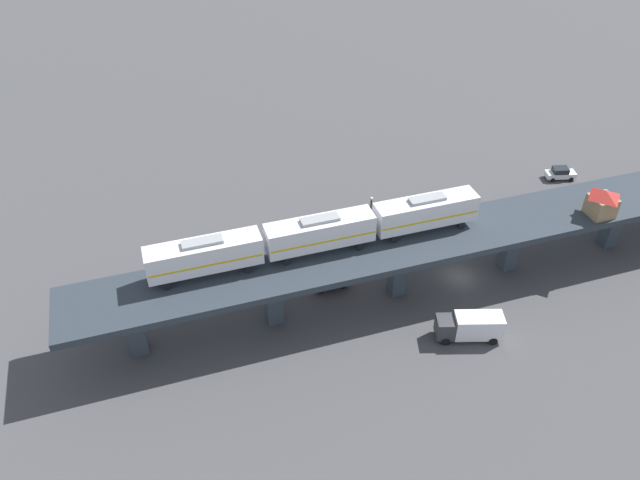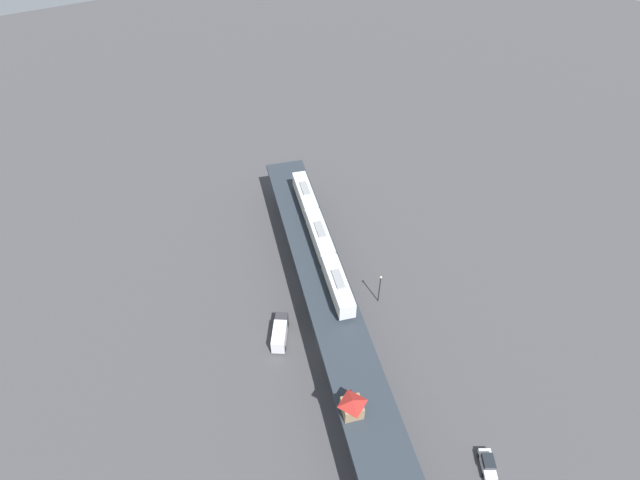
{
  "view_description": "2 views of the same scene",
  "coord_description": "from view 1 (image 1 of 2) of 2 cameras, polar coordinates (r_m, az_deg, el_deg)",
  "views": [
    {
      "loc": [
        39.11,
        -46.03,
        50.73
      ],
      "look_at": [
        -5.91,
        -16.68,
        9.05
      ],
      "focal_mm": 35.0,
      "sensor_mm": 36.0,
      "label": 1
    },
    {
      "loc": [
        26.84,
        42.31,
        74.52
      ],
      "look_at": [
        -5.91,
        -16.68,
        9.05
      ],
      "focal_mm": 28.0,
      "sensor_mm": 36.0,
      "label": 2
    }
  ],
  "objects": [
    {
      "name": "elevated_viaduct",
      "position": [
        74.79,
        13.17,
        0.37
      ],
      "size": [
        31.89,
        91.05,
        7.55
      ],
      "color": "#283039",
      "rests_on": "ground"
    },
    {
      "name": "ground_plane",
      "position": [
        78.88,
        12.62,
        -3.35
      ],
      "size": [
        400.0,
        400.0,
        0.0
      ],
      "primitive_type": "plane",
      "color": "#424244"
    },
    {
      "name": "street_lamp",
      "position": [
        80.49,
        4.64,
        2.25
      ],
      "size": [
        0.44,
        0.44,
        6.94
      ],
      "color": "black",
      "rests_on": "ground"
    },
    {
      "name": "street_car_red",
      "position": [
        75.18,
        0.88,
        -3.69
      ],
      "size": [
        2.95,
        4.73,
        1.89
      ],
      "color": "#AD1E1E",
      "rests_on": "ground"
    },
    {
      "name": "street_car_white",
      "position": [
        101.6,
        21.12,
        5.72
      ],
      "size": [
        3.7,
        4.72,
        1.89
      ],
      "color": "silver",
      "rests_on": "ground"
    },
    {
      "name": "signal_hut",
      "position": [
        80.59,
        24.42,
        3.17
      ],
      "size": [
        3.94,
        3.94,
        3.4
      ],
      "color": "#8C7251",
      "rests_on": "elevated_viaduct"
    },
    {
      "name": "subway_train",
      "position": [
        67.38,
        -0.0,
        0.7
      ],
      "size": [
        12.32,
        36.66,
        4.45
      ],
      "color": "silver",
      "rests_on": "elevated_viaduct"
    },
    {
      "name": "delivery_truck",
      "position": [
        70.39,
        13.58,
        -7.66
      ],
      "size": [
        5.74,
        7.29,
        3.2
      ],
      "color": "#333338",
      "rests_on": "ground"
    }
  ]
}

